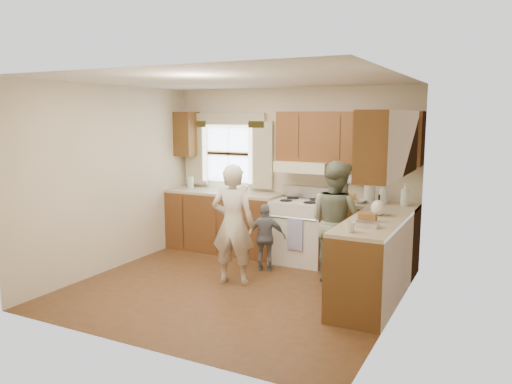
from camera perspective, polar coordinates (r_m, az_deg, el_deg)
The scene contains 6 objects.
room at distance 5.91m, azimuth -2.62°, elevation 0.50°, with size 3.80×3.80×3.80m.
kitchen_fixtures at distance 6.69m, azimuth 6.57°, elevation -2.16°, with size 3.80×2.25×2.15m.
stove at distance 7.20m, azimuth 5.17°, elevation -4.37°, with size 0.76×0.67×1.07m.
woman_left at distance 6.22m, azimuth -2.64°, elevation -3.72°, with size 0.55×0.36×1.51m, color beige.
woman_right at distance 6.37m, azimuth 9.11°, elevation -3.39°, with size 0.75×0.58×1.54m, color #2D472E.
child at distance 6.79m, azimuth 1.11°, elevation -5.20°, with size 0.54×0.22×0.92m, color gray.
Camera 1 is at (2.88, -5.09, 2.10)m, focal length 35.00 mm.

